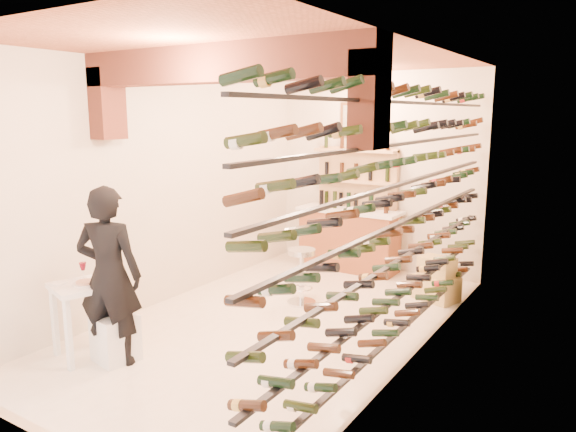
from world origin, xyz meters
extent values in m
plane|color=white|center=(0.00, 0.00, 0.00)|extent=(6.00, 6.00, 0.00)
cube|color=beige|center=(0.00, 3.00, 1.60)|extent=(3.50, 0.02, 3.20)
cube|color=beige|center=(0.00, -3.00, 1.60)|extent=(3.50, 0.02, 3.20)
cube|color=beige|center=(-1.75, 0.00, 1.60)|extent=(0.02, 6.00, 3.20)
cube|color=beige|center=(1.75, 0.00, 1.60)|extent=(0.02, 6.00, 3.20)
cube|color=#AB5B3C|center=(0.00, 0.00, 3.20)|extent=(3.50, 6.00, 0.02)
cube|color=brown|center=(0.00, -1.00, 3.02)|extent=(3.50, 0.35, 0.36)
cube|color=brown|center=(-1.63, -1.00, 2.65)|extent=(0.24, 0.35, 0.80)
cube|color=brown|center=(1.63, -1.00, 2.65)|extent=(0.24, 0.35, 0.80)
cube|color=black|center=(1.59, 0.00, 0.25)|extent=(0.06, 5.70, 0.03)
cube|color=black|center=(1.59, 0.00, 0.65)|extent=(0.06, 5.70, 0.03)
cube|color=black|center=(1.59, 0.00, 1.05)|extent=(0.06, 5.70, 0.03)
cube|color=black|center=(1.59, 0.00, 1.45)|extent=(0.06, 5.70, 0.03)
cube|color=black|center=(1.59, 0.00, 1.85)|extent=(0.06, 5.70, 0.03)
cube|color=black|center=(1.59, 0.00, 2.25)|extent=(0.06, 5.70, 0.03)
cube|color=black|center=(1.59, 0.00, 2.65)|extent=(0.06, 5.70, 0.03)
cube|color=#96512E|center=(-0.30, 2.65, 0.48)|extent=(1.60, 0.55, 0.96)
cube|color=white|center=(-0.30, 2.65, 0.98)|extent=(1.70, 0.62, 0.05)
cube|color=tan|center=(-0.30, 2.92, 1.00)|extent=(1.40, 0.10, 2.00)
cube|color=tan|center=(-0.30, 2.82, 0.45)|extent=(1.40, 0.28, 0.04)
cube|color=tan|center=(-0.30, 2.82, 0.95)|extent=(1.40, 0.28, 0.04)
cube|color=tan|center=(-0.30, 2.82, 1.45)|extent=(1.40, 0.28, 0.04)
cube|color=tan|center=(-0.30, 2.82, 1.95)|extent=(1.40, 0.28, 0.04)
cube|color=brown|center=(-0.30, 2.97, 2.45)|extent=(0.70, 0.04, 0.55)
cube|color=#99998C|center=(-0.30, 2.94, 2.45)|extent=(0.60, 0.01, 0.45)
cube|color=white|center=(-1.19, -1.85, 0.78)|extent=(0.70, 0.70, 0.05)
cube|color=white|center=(-1.47, -1.99, 0.38)|extent=(0.05, 0.05, 0.75)
cube|color=white|center=(-1.04, -2.13, 0.38)|extent=(0.05, 0.05, 0.75)
cube|color=white|center=(-1.33, -1.57, 0.38)|extent=(0.05, 0.05, 0.75)
cube|color=white|center=(-0.90, -1.71, 0.38)|extent=(0.05, 0.05, 0.75)
cylinder|color=white|center=(-1.13, -1.83, 0.81)|extent=(0.26, 0.26, 0.02)
cylinder|color=#BF7266|center=(-1.13, -1.83, 0.83)|extent=(0.19, 0.19, 0.02)
cube|color=white|center=(-1.38, -1.98, 0.81)|extent=(0.13, 0.13, 0.02)
cylinder|color=white|center=(-1.35, -1.69, 0.81)|extent=(0.07, 0.07, 0.00)
cylinder|color=white|center=(-1.35, -1.69, 0.86)|extent=(0.01, 0.01, 0.10)
cone|color=#5E0818|center=(-1.35, -1.69, 0.93)|extent=(0.08, 0.08, 0.09)
cube|color=white|center=(-0.85, -1.72, 0.24)|extent=(0.46, 0.46, 0.49)
imported|color=black|center=(-0.84, -1.76, 0.93)|extent=(0.80, 0.68, 1.85)
cylinder|color=silver|center=(-0.10, 0.79, 0.01)|extent=(0.39, 0.39, 0.03)
cylinder|color=silver|center=(-0.10, 0.79, 0.36)|extent=(0.08, 0.08, 0.69)
cylinder|color=silver|center=(-0.10, 0.79, 0.73)|extent=(0.37, 0.37, 0.07)
torus|color=silver|center=(-0.10, 0.79, 0.22)|extent=(0.30, 0.30, 0.02)
cube|color=#D9BE77|center=(1.40, 1.92, 0.17)|extent=(0.67, 0.56, 0.34)
cube|color=#D9BE77|center=(1.40, 1.92, 0.47)|extent=(0.52, 0.42, 0.27)
camera|label=1|loc=(3.53, -5.25, 2.55)|focal=33.88mm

